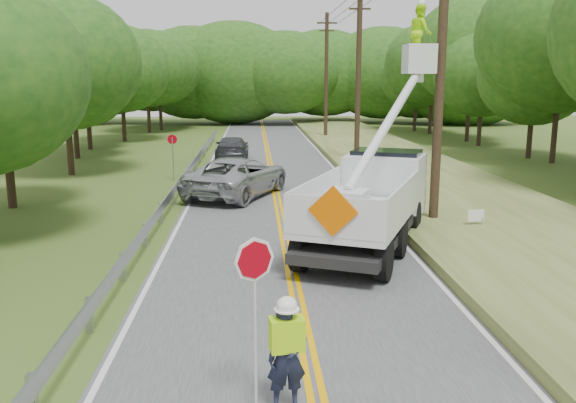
{
  "coord_description": "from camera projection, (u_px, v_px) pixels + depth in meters",
  "views": [
    {
      "loc": [
        -0.91,
        -9.92,
        4.77
      ],
      "look_at": [
        0.0,
        6.0,
        1.5
      ],
      "focal_mm": 37.14,
      "sensor_mm": 36.0,
      "label": 1
    }
  ],
  "objects": [
    {
      "name": "ground",
      "position": [
        307.0,
        350.0,
        10.71
      ],
      "size": [
        140.0,
        140.0,
        0.0
      ],
      "primitive_type": "plane",
      "color": "#445A21",
      "rests_on": "ground"
    },
    {
      "name": "treeline_left",
      "position": [
        105.0,
        72.0,
        38.49
      ],
      "size": [
        9.56,
        53.19,
        9.33
      ],
      "color": "#332319",
      "rests_on": "ground"
    },
    {
      "name": "guardrail",
      "position": [
        180.0,
        182.0,
        24.95
      ],
      "size": [
        0.18,
        48.0,
        0.77
      ],
      "color": "#999CA1",
      "rests_on": "ground"
    },
    {
      "name": "utility_poles",
      "position": [
        386.0,
        68.0,
        26.57
      ],
      "size": [
        1.6,
        43.3,
        10.0
      ],
      "color": "black",
      "rests_on": "ground"
    },
    {
      "name": "road",
      "position": [
        277.0,
        198.0,
        24.4
      ],
      "size": [
        7.2,
        96.0,
        0.03
      ],
      "color": "#434445",
      "rests_on": "ground"
    },
    {
      "name": "suv_silver",
      "position": [
        237.0,
        176.0,
        24.72
      ],
      "size": [
        4.83,
        6.42,
        1.62
      ],
      "primitive_type": "imported",
      "rotation": [
        0.0,
        0.0,
        2.72
      ],
      "color": "#AEB1B6",
      "rests_on": "road"
    },
    {
      "name": "treeline_right",
      "position": [
        542.0,
        53.0,
        34.38
      ],
      "size": [
        11.54,
        50.68,
        11.36
      ],
      "color": "#332319",
      "rests_on": "ground"
    },
    {
      "name": "bucket_truck",
      "position": [
        378.0,
        187.0,
        17.91
      ],
      "size": [
        5.03,
        7.57,
        7.03
      ],
      "color": "black",
      "rests_on": "road"
    },
    {
      "name": "suv_darkgrey",
      "position": [
        232.0,
        148.0,
        35.93
      ],
      "size": [
        1.97,
        4.77,
        1.38
      ],
      "primitive_type": "imported",
      "rotation": [
        0.0,
        0.0,
        3.13
      ],
      "color": "#3E3F46",
      "rests_on": "road"
    },
    {
      "name": "tall_grass_verge",
      "position": [
        447.0,
        193.0,
        24.77
      ],
      "size": [
        7.0,
        96.0,
        0.3
      ],
      "primitive_type": "cube",
      "color": "#4E6627",
      "rests_on": "ground"
    },
    {
      "name": "treeline_horizon",
      "position": [
        286.0,
        73.0,
        64.6
      ],
      "size": [
        57.14,
        14.36,
        11.69
      ],
      "color": "#1A4816",
      "rests_on": "ground"
    },
    {
      "name": "yard_sign",
      "position": [
        476.0,
        216.0,
        18.66
      ],
      "size": [
        0.54,
        0.08,
        0.78
      ],
      "color": "white",
      "rests_on": "ground"
    },
    {
      "name": "stop_sign_permanent",
      "position": [
        173.0,
        151.0,
        28.3
      ],
      "size": [
        0.48,
        0.06,
        2.23
      ],
      "color": "#999CA1",
      "rests_on": "ground"
    },
    {
      "name": "flagger",
      "position": [
        286.0,
        349.0,
        8.58
      ],
      "size": [
        1.05,
        0.47,
        2.61
      ],
      "color": "#191E33",
      "rests_on": "road"
    }
  ]
}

